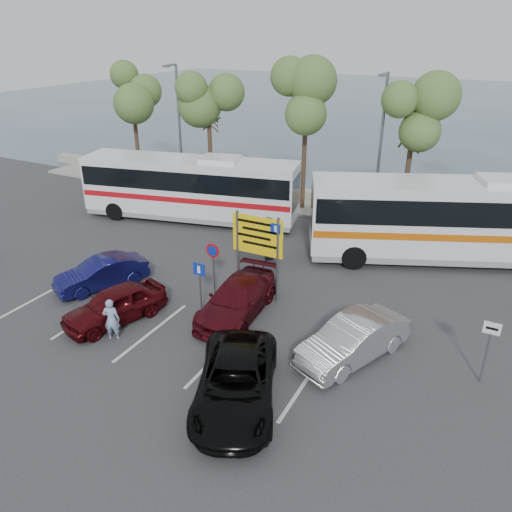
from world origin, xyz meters
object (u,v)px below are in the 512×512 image
at_px(pedestrian_near, 111,319).
at_px(coach_bus_left, 191,190).
at_px(car_maroon, 237,299).
at_px(pedestrian_far, 271,243).
at_px(car_blue, 101,273).
at_px(car_silver_b, 353,340).
at_px(suv_black, 236,382).
at_px(street_lamp_right, 380,143).
at_px(street_lamp_left, 179,123).
at_px(car_red, 115,305).
at_px(direction_sign, 258,242).
at_px(coach_bus_right, 453,223).

bearing_deg(pedestrian_near, coach_bus_left, -95.12).
height_order(car_maroon, pedestrian_far, pedestrian_far).
bearing_deg(car_blue, coach_bus_left, 123.75).
height_order(coach_bus_left, pedestrian_near, coach_bus_left).
bearing_deg(car_blue, car_silver_b, 25.82).
bearing_deg(coach_bus_left, pedestrian_near, -69.10).
bearing_deg(coach_bus_left, suv_black, -51.13).
height_order(suv_black, pedestrian_near, pedestrian_near).
bearing_deg(pedestrian_far, street_lamp_right, -31.74).
relative_size(street_lamp_left, pedestrian_far, 4.44).
relative_size(car_maroon, car_silver_b, 1.08).
bearing_deg(car_blue, pedestrian_near, -16.20).
bearing_deg(car_silver_b, street_lamp_left, 165.10).
distance_m(street_lamp_right, car_maroon, 12.80).
distance_m(car_red, pedestrian_far, 8.06).
distance_m(street_lamp_right, direction_sign, 10.73).
bearing_deg(street_lamp_right, pedestrian_far, -112.92).
relative_size(car_blue, pedestrian_far, 2.16).
relative_size(coach_bus_left, pedestrian_near, 7.71).
xyz_separation_m(car_blue, suv_black, (8.68, -3.65, 0.05)).
bearing_deg(street_lamp_right, car_maroon, -99.45).
distance_m(pedestrian_near, pedestrian_far, 8.77).
bearing_deg(pedestrian_far, direction_sign, -172.41).
height_order(car_maroon, pedestrian_near, pedestrian_near).
distance_m(car_maroon, pedestrian_far, 5.10).
bearing_deg(pedestrian_far, car_blue, 128.12).
distance_m(street_lamp_left, street_lamp_right, 13.00).
bearing_deg(street_lamp_right, car_silver_b, -77.54).
distance_m(street_lamp_right, coach_bus_right, 6.05).
height_order(street_lamp_right, car_red, street_lamp_right).
xyz_separation_m(car_maroon, pedestrian_near, (-3.13, -3.50, 0.12)).
distance_m(coach_bus_left, car_red, 11.13).
xyz_separation_m(street_lamp_right, car_red, (-5.88, -14.53, -3.92)).
xyz_separation_m(street_lamp_right, car_blue, (-8.28, -12.70, -3.96)).
height_order(street_lamp_left, direction_sign, street_lamp_left).
bearing_deg(direction_sign, pedestrian_far, 106.41).
bearing_deg(car_maroon, street_lamp_left, 128.19).
height_order(street_lamp_right, suv_black, street_lamp_right).
xyz_separation_m(pedestrian_near, pedestrian_far, (2.16, 8.50, 0.10)).
bearing_deg(direction_sign, street_lamp_right, 79.06).
bearing_deg(street_lamp_right, pedestrian_near, -108.28).
distance_m(street_lamp_left, car_red, 16.65).
bearing_deg(pedestrian_near, car_maroon, -157.80).
height_order(direction_sign, car_maroon, direction_sign).
distance_m(street_lamp_right, pedestrian_near, 16.78).
height_order(car_maroon, car_silver_b, car_silver_b).
height_order(suv_black, car_silver_b, car_silver_b).
height_order(street_lamp_left, coach_bus_left, street_lamp_left).
bearing_deg(direction_sign, street_lamp_left, 136.83).
bearing_deg(street_lamp_left, car_silver_b, -38.72).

